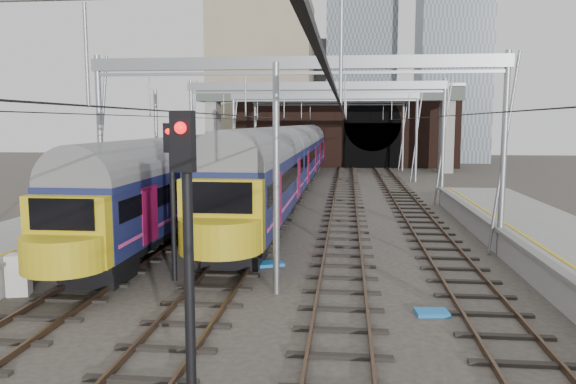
# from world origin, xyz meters

# --- Properties ---
(ground) EXTENTS (160.00, 160.00, 0.00)m
(ground) POSITION_xyz_m (0.00, 0.00, 0.00)
(ground) COLOR #38332D
(ground) RESTS_ON ground
(tracks) EXTENTS (14.40, 80.00, 0.22)m
(tracks) POSITION_xyz_m (0.00, 15.00, 0.02)
(tracks) COLOR #4C3828
(tracks) RESTS_ON ground
(overhead_line) EXTENTS (16.80, 80.00, 8.00)m
(overhead_line) POSITION_xyz_m (0.00, 21.49, 6.57)
(overhead_line) COLOR gray
(overhead_line) RESTS_ON ground
(retaining_wall) EXTENTS (28.00, 2.75, 9.00)m
(retaining_wall) POSITION_xyz_m (1.40, 51.93, 4.33)
(retaining_wall) COLOR black
(retaining_wall) RESTS_ON ground
(overbridge) EXTENTS (28.00, 3.00, 9.25)m
(overbridge) POSITION_xyz_m (0.00, 46.00, 7.27)
(overbridge) COLOR gray
(overbridge) RESTS_ON ground
(city_skyline) EXTENTS (37.50, 27.50, 60.00)m
(city_skyline) POSITION_xyz_m (2.73, 70.48, 17.09)
(city_skyline) COLOR tan
(city_skyline) RESTS_ON ground
(train_main) EXTENTS (2.94, 67.93, 5.01)m
(train_main) POSITION_xyz_m (-2.00, 37.06, 2.57)
(train_main) COLOR black
(train_main) RESTS_ON ground
(train_second) EXTENTS (2.64, 45.86, 4.60)m
(train_second) POSITION_xyz_m (-6.00, 23.39, 2.39)
(train_second) COLOR black
(train_second) RESTS_ON ground
(signal_near_left) EXTENTS (0.41, 0.48, 5.22)m
(signal_near_left) POSITION_xyz_m (-3.56, 3.01, 3.26)
(signal_near_left) COLOR black
(signal_near_left) RESTS_ON ground
(signal_near_centre) EXTENTS (0.41, 0.49, 5.43)m
(signal_near_centre) POSITION_xyz_m (-0.52, -5.71, 3.37)
(signal_near_centre) COLOR black
(signal_near_centre) RESTS_ON ground
(relay_cabinet) EXTENTS (0.75, 0.67, 1.27)m
(relay_cabinet) POSITION_xyz_m (-7.80, 1.03, 0.64)
(relay_cabinet) COLOR silver
(relay_cabinet) RESTS_ON ground
(equip_cover_a) EXTENTS (1.03, 0.78, 0.11)m
(equip_cover_a) POSITION_xyz_m (-2.48, 7.26, 0.06)
(equip_cover_a) COLOR #196EBC
(equip_cover_a) RESTS_ON ground
(equip_cover_b) EXTENTS (1.16, 1.01, 0.11)m
(equip_cover_b) POSITION_xyz_m (-0.68, 5.39, 0.06)
(equip_cover_b) COLOR #196EBC
(equip_cover_b) RESTS_ON ground
(equip_cover_c) EXTENTS (0.94, 0.71, 0.10)m
(equip_cover_c) POSITION_xyz_m (4.49, 0.56, 0.05)
(equip_cover_c) COLOR #196EBC
(equip_cover_c) RESTS_ON ground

